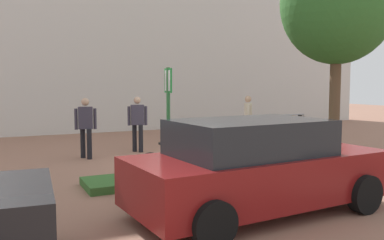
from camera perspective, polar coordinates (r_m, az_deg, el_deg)
The scene contains 12 objects.
ground_plane at distance 11.33m, azimuth 0.38°, elevation -5.74°, with size 60.00×60.00×0.00m, color #936651.
building_facade at distance 19.35m, azimuth -11.03°, elevation 13.48°, with size 28.00×1.20×10.00m, color silver.
planter_strip at distance 9.83m, azimuth 5.99°, elevation -6.94°, with size 7.00×1.10×0.16m, color #336028.
tree_sidewalk at distance 11.60m, azimuth 19.45°, elevation 15.06°, with size 2.91×2.91×5.82m.
parking_sign_post at distance 8.86m, azimuth -3.29°, elevation 1.75°, with size 0.08×0.36×2.46m.
bike_at_sign at distance 9.13m, azimuth -2.91°, elevation -6.13°, with size 1.68×0.42×0.86m.
bike_rack_cluster at distance 17.49m, azimuth 10.57°, elevation -0.90°, with size 3.76×1.66×0.83m.
bollard_steel at distance 15.21m, azimuth 5.04°, elevation -1.30°, with size 0.16×0.16×0.90m, color #ADADB2.
person_suited_navy at distance 12.03m, azimuth -14.46°, elevation -0.54°, with size 0.60×0.44×1.72m.
person_suited_dark at distance 12.91m, azimuth -7.53°, elevation -0.06°, with size 0.60×0.36×1.72m.
person_shirt_white at distance 14.04m, azimuth 7.72°, elevation 0.33°, with size 0.48×0.54×1.72m.
car_maroon_wagon at distance 6.84m, azimuth 8.91°, elevation -6.46°, with size 4.42×2.27×1.54m.
Camera 1 is at (-4.89, -10.01, 2.10)m, focal length 38.65 mm.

